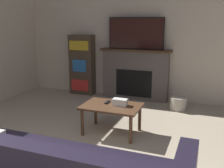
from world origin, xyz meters
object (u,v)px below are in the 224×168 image
tv (136,33)px  bookshelf (82,65)px  storage_basket (178,103)px  fireplace (135,74)px  coffee_table (112,109)px

tv → bookshelf: (-1.27, -0.00, -0.74)m
storage_basket → tv: bearing=158.6°
fireplace → bookshelf: (-1.27, -0.02, 0.13)m
fireplace → bookshelf: size_ratio=1.12×
fireplace → tv: tv is taller
coffee_table → bookshelf: (-1.45, 1.86, 0.30)m
tv → coffee_table: bearing=-84.7°
tv → fireplace: bearing=90.0°
bookshelf → tv: bearing=0.2°
fireplace → tv: 0.87m
tv → storage_basket: 1.67m
fireplace → coffee_table: 1.90m
coffee_table → bookshelf: bearing=128.0°
coffee_table → fireplace: bearing=95.3°
coffee_table → storage_basket: size_ratio=2.70×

